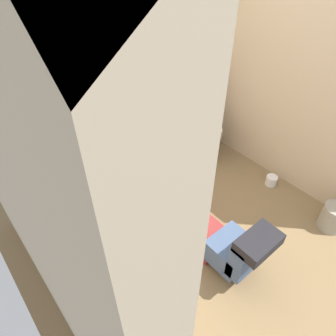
{
  "coord_description": "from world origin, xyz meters",
  "views": [
    {
      "loc": [
        -1.24,
        -1.11,
        2.12
      ],
      "look_at": [
        0.0,
        0.38,
        0.45
      ],
      "focal_mm": 32.36,
      "sensor_mm": 36.0,
      "label": 1
    }
  ],
  "objects_px": {
    "toilet_paper_roll": "(271,180)",
    "bottle_pink": "(70,128)",
    "tissue_box": "(191,88)",
    "soap_dispenser": "(29,146)",
    "toilet": "(198,128)",
    "person_plumber": "(213,236)",
    "trash_can": "(333,217)",
    "paper_towel_roll": "(197,174)",
    "bottle_white": "(51,134)",
    "toiletry_bag": "(202,83)",
    "vanity_cabinet": "(77,192)",
    "faucet": "(55,137)",
    "bottle_blue": "(42,139)",
    "bottle_clear": "(62,132)"
  },
  "relations": [
    {
      "from": "soap_dispenser",
      "to": "bottle_clear",
      "type": "distance_m",
      "value": 0.24
    },
    {
      "from": "trash_can",
      "to": "bottle_blue",
      "type": "bearing_deg",
      "value": 139.09
    },
    {
      "from": "bottle_blue",
      "to": "trash_can",
      "type": "relative_size",
      "value": 0.73
    },
    {
      "from": "toiletry_bag",
      "to": "paper_towel_roll",
      "type": "distance_m",
      "value": 0.9
    },
    {
      "from": "tissue_box",
      "to": "bottle_pink",
      "type": "relative_size",
      "value": 1.32
    },
    {
      "from": "toiletry_bag",
      "to": "bottle_blue",
      "type": "relative_size",
      "value": 0.7
    },
    {
      "from": "bottle_blue",
      "to": "bottle_clear",
      "type": "relative_size",
      "value": 1.03
    },
    {
      "from": "trash_can",
      "to": "toilet",
      "type": "bearing_deg",
      "value": 97.59
    },
    {
      "from": "soap_dispenser",
      "to": "trash_can",
      "type": "distance_m",
      "value": 2.48
    },
    {
      "from": "person_plumber",
      "to": "bottle_pink",
      "type": "relative_size",
      "value": 6.37
    },
    {
      "from": "bottle_blue",
      "to": "toilet_paper_roll",
      "type": "relative_size",
      "value": 1.6
    },
    {
      "from": "toiletry_bag",
      "to": "soap_dispenser",
      "type": "relative_size",
      "value": 0.75
    },
    {
      "from": "soap_dispenser",
      "to": "toilet_paper_roll",
      "type": "height_order",
      "value": "soap_dispenser"
    },
    {
      "from": "trash_can",
      "to": "paper_towel_roll",
      "type": "xyz_separation_m",
      "value": [
        -0.5,
        1.15,
        -0.01
      ]
    },
    {
      "from": "vanity_cabinet",
      "to": "person_plumber",
      "type": "height_order",
      "value": "vanity_cabinet"
    },
    {
      "from": "bottle_blue",
      "to": "bottle_clear",
      "type": "distance_m",
      "value": 0.14
    },
    {
      "from": "tissue_box",
      "to": "soap_dispenser",
      "type": "bearing_deg",
      "value": -177.81
    },
    {
      "from": "soap_dispenser",
      "to": "trash_can",
      "type": "height_order",
      "value": "soap_dispenser"
    },
    {
      "from": "vanity_cabinet",
      "to": "bottle_pink",
      "type": "relative_size",
      "value": 4.91
    },
    {
      "from": "bottle_pink",
      "to": "trash_can",
      "type": "height_order",
      "value": "bottle_pink"
    },
    {
      "from": "vanity_cabinet",
      "to": "bottle_clear",
      "type": "bearing_deg",
      "value": 69.13
    },
    {
      "from": "bottle_pink",
      "to": "toilet_paper_roll",
      "type": "relative_size",
      "value": 1.52
    },
    {
      "from": "person_plumber",
      "to": "toilet_paper_roll",
      "type": "distance_m",
      "value": 1.04
    },
    {
      "from": "paper_towel_roll",
      "to": "bottle_blue",
      "type": "bearing_deg",
      "value": 164.29
    },
    {
      "from": "toiletry_bag",
      "to": "soap_dispenser",
      "type": "distance_m",
      "value": 1.73
    },
    {
      "from": "soap_dispenser",
      "to": "bottle_pink",
      "type": "distance_m",
      "value": 0.31
    },
    {
      "from": "bottle_clear",
      "to": "toiletry_bag",
      "type": "bearing_deg",
      "value": 2.82
    },
    {
      "from": "toilet",
      "to": "trash_can",
      "type": "distance_m",
      "value": 1.5
    },
    {
      "from": "trash_can",
      "to": "paper_towel_roll",
      "type": "bearing_deg",
      "value": 113.34
    },
    {
      "from": "faucet",
      "to": "tissue_box",
      "type": "xyz_separation_m",
      "value": [
        1.39,
        0.04,
        -0.07
      ]
    },
    {
      "from": "trash_can",
      "to": "toilet_paper_roll",
      "type": "bearing_deg",
      "value": 84.73
    },
    {
      "from": "toilet",
      "to": "person_plumber",
      "type": "bearing_deg",
      "value": -128.29
    },
    {
      "from": "toiletry_bag",
      "to": "bottle_clear",
      "type": "relative_size",
      "value": 0.72
    },
    {
      "from": "person_plumber",
      "to": "trash_can",
      "type": "relative_size",
      "value": 4.39
    },
    {
      "from": "tissue_box",
      "to": "toiletry_bag",
      "type": "relative_size",
      "value": 1.77
    },
    {
      "from": "toiletry_bag",
      "to": "soap_dispenser",
      "type": "bearing_deg",
      "value": -178.0
    },
    {
      "from": "tissue_box",
      "to": "trash_can",
      "type": "distance_m",
      "value": 1.72
    },
    {
      "from": "soap_dispenser",
      "to": "bottle_blue",
      "type": "bearing_deg",
      "value": -2.66
    },
    {
      "from": "faucet",
      "to": "soap_dispenser",
      "type": "distance_m",
      "value": 0.19
    },
    {
      "from": "vanity_cabinet",
      "to": "bottle_white",
      "type": "xyz_separation_m",
      "value": [
        -0.03,
        0.14,
        0.49
      ]
    },
    {
      "from": "faucet",
      "to": "bottle_blue",
      "type": "xyz_separation_m",
      "value": [
        -0.1,
        -0.02,
        0.04
      ]
    },
    {
      "from": "toilet_paper_roll",
      "to": "bottle_pink",
      "type": "bearing_deg",
      "value": 151.69
    },
    {
      "from": "vanity_cabinet",
      "to": "bottle_pink",
      "type": "bearing_deg",
      "value": 48.1
    },
    {
      "from": "vanity_cabinet",
      "to": "toilet_paper_roll",
      "type": "relative_size",
      "value": 7.45
    },
    {
      "from": "bottle_white",
      "to": "toilet_paper_roll",
      "type": "distance_m",
      "value": 2.1
    },
    {
      "from": "person_plumber",
      "to": "trash_can",
      "type": "xyz_separation_m",
      "value": [
        0.96,
        -0.5,
        -0.05
      ]
    },
    {
      "from": "toiletry_bag",
      "to": "paper_towel_roll",
      "type": "height_order",
      "value": "toiletry_bag"
    },
    {
      "from": "tissue_box",
      "to": "soap_dispenser",
      "type": "distance_m",
      "value": 1.58
    },
    {
      "from": "paper_towel_roll",
      "to": "toilet_paper_roll",
      "type": "height_order",
      "value": "paper_towel_roll"
    },
    {
      "from": "vanity_cabinet",
      "to": "faucet",
      "type": "bearing_deg",
      "value": 91.31
    }
  ]
}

